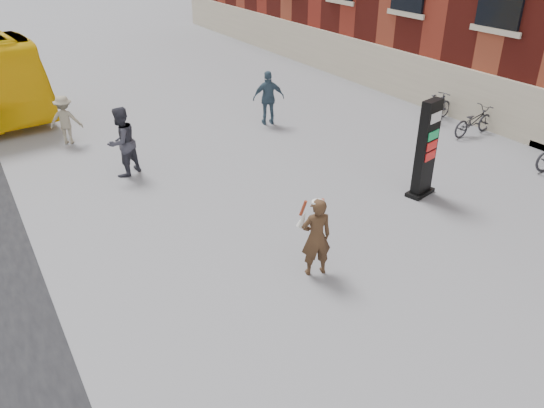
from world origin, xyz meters
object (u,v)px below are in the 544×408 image
woman (316,236)px  pedestrian_a (122,142)px  pedestrian_b (65,120)px  info_pylon (426,149)px  pedestrian_c (269,98)px  bike_6 (474,121)px  bike_7 (437,107)px

woman → pedestrian_a: 6.77m
pedestrian_b → info_pylon: bearing=155.3°
woman → pedestrian_c: pedestrian_c is taller
info_pylon → pedestrian_a: (-6.12, 5.10, -0.29)m
info_pylon → pedestrian_a: 7.97m
pedestrian_a → pedestrian_c: (5.52, 1.52, -0.04)m
woman → pedestrian_b: (-2.61, 9.76, -0.09)m
bike_6 → pedestrian_b: bearing=60.0°
woman → pedestrian_a: bearing=-58.6°
woman → pedestrian_c: 8.86m
info_pylon → pedestrian_a: bearing=126.9°
pedestrian_a → pedestrian_b: (-0.81, 3.24, -0.20)m
pedestrian_b → bike_7: pedestrian_b is taller
pedestrian_b → pedestrian_c: pedestrian_c is taller
info_pylon → pedestrian_b: (-6.93, 8.33, -0.48)m
pedestrian_a → bike_6: pedestrian_a is taller
woman → bike_7: bearing=-133.3°
bike_6 → woman: bearing=110.3°
woman → bike_6: bearing=-141.5°
pedestrian_a → bike_6: size_ratio=1.09×
pedestrian_a → pedestrian_b: 3.34m
pedestrian_a → pedestrian_c: bearing=166.2°
info_pylon → bike_6: bearing=13.1°
pedestrian_c → bike_7: (5.18, -2.75, -0.42)m
woman → pedestrian_a: pedestrian_a is taller
bike_6 → pedestrian_c: bearing=47.7°
info_pylon → bike_7: info_pylon is taller
pedestrian_a → info_pylon: bearing=111.0°
woman → bike_6: (8.90, 3.69, -0.39)m
info_pylon → pedestrian_a: size_ratio=1.30×
info_pylon → bike_7: (4.58, 3.87, -0.75)m
pedestrian_b → pedestrian_c: bearing=-169.6°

